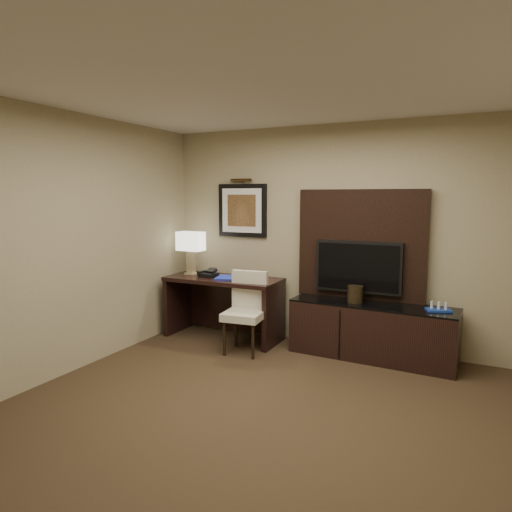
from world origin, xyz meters
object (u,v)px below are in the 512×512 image
Objects in this scene: desk_phone at (208,273)px; credenza at (372,331)px; tv at (358,267)px; table_lamp at (191,252)px; desk at (224,308)px; minibar_tray at (439,307)px; desk_chair at (244,314)px; ice_bucket at (355,294)px.

credenza is at bearing 11.58° from desk_phone.
tv is 2.21m from table_lamp.
credenza is 8.72× the size of desk_phone.
desk is at bearing -174.72° from credenza.
table_lamp is at bearing -174.82° from tv.
minibar_tray is at bearing -10.96° from tv.
table_lamp is (-1.02, 0.43, 0.64)m from desk_chair.
table_lamp is 3.14m from minibar_tray.
desk_chair is at bearing -159.06° from ice_bucket.
tv is 0.34m from ice_bucket.
tv reaches higher than ice_bucket.
credenza is 9.56× the size of ice_bucket.
desk_chair is at bearing -38.34° from desk.
credenza is (1.89, 0.09, -0.08)m from desk.
desk is at bearing -4.40° from table_lamp.
desk is 5.95× the size of minibar_tray.
desk_phone is at bearing -177.03° from ice_bucket.
table_lamp is 2.85× the size of desk_phone.
minibar_tray is (2.09, 0.46, 0.22)m from desk_chair.
desk is 0.50m from desk_phone.
desk_phone is at bearing -171.79° from tv.
desk is 0.64m from desk_chair.
ice_bucket is (1.70, 0.07, 0.33)m from desk.
desk_phone is (0.32, -0.07, -0.25)m from table_lamp.
table_lamp reaches higher than desk.
tv reaches higher than desk_phone.
credenza is at bearing 6.08° from ice_bucket.
table_lamp is at bearing -176.24° from credenza.
desk_chair is at bearing -167.68° from minibar_tray.
desk_chair reaches higher than desk.
desk_chair is (-1.39, -0.48, 0.14)m from credenza.
table_lamp is 2.40× the size of minibar_tray.
table_lamp reaches higher than minibar_tray.
ice_bucket is at bearing 11.28° from desk_phone.
minibar_tray is at bearing 10.30° from desk_phone.
ice_bucket reaches higher than desk.
desk_phone is 1.10× the size of ice_bucket.
tv is at bearing 21.95° from desk_chair.
ice_bucket is (1.90, 0.10, -0.12)m from desk_phone.
ice_bucket is (2.22, 0.03, -0.37)m from table_lamp.
desk_phone is at bearing -12.99° from table_lamp.
credenza is at bearing 178.14° from minibar_tray.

